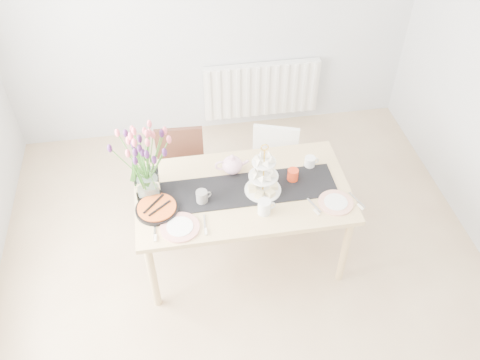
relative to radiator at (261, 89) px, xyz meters
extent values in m
plane|color=tan|center=(-0.50, -2.19, -0.45)|extent=(4.50, 4.50, 0.00)
plane|color=#B2B4B7|center=(-0.50, 0.06, 0.85)|extent=(4.00, 0.00, 4.00)
cube|color=white|center=(0.00, 0.00, 0.00)|extent=(1.20, 0.08, 0.60)
cube|color=#D7B574|center=(-0.49, -1.72, 0.28)|extent=(1.60, 0.90, 0.04)
cylinder|color=#D7B574|center=(-1.22, -2.10, -0.09)|extent=(0.06, 0.06, 0.71)
cylinder|color=#D7B574|center=(0.24, -2.10, -0.09)|extent=(0.06, 0.06, 0.71)
cylinder|color=#D7B574|center=(-1.22, -1.34, -0.09)|extent=(0.06, 0.06, 0.71)
cylinder|color=#D7B574|center=(0.24, -1.34, -0.09)|extent=(0.06, 0.06, 0.71)
cube|color=#381B14|center=(-0.92, -1.17, -0.04)|extent=(0.42, 0.42, 0.04)
cube|color=#381B14|center=(-0.91, -0.99, 0.18)|extent=(0.41, 0.06, 0.38)
cylinder|color=#381B14|center=(-1.11, -1.34, -0.25)|extent=(0.04, 0.04, 0.39)
cylinder|color=#381B14|center=(-0.75, -1.36, -0.25)|extent=(0.04, 0.04, 0.39)
cylinder|color=#381B14|center=(-1.09, -0.98, -0.25)|extent=(0.04, 0.04, 0.39)
cylinder|color=#381B14|center=(-0.73, -1.00, -0.25)|extent=(0.04, 0.04, 0.39)
cube|color=white|center=(-0.15, -1.24, -0.05)|extent=(0.50, 0.50, 0.04)
cube|color=white|center=(-0.09, -1.08, 0.16)|extent=(0.39, 0.17, 0.37)
cylinder|color=white|center=(-0.38, -1.36, -0.26)|extent=(0.04, 0.04, 0.38)
cylinder|color=white|center=(-0.04, -1.47, -0.26)|extent=(0.04, 0.04, 0.38)
cylinder|color=white|center=(-0.26, -1.02, -0.26)|extent=(0.04, 0.04, 0.38)
cylinder|color=white|center=(0.08, -1.13, -0.26)|extent=(0.04, 0.04, 0.38)
cube|color=black|center=(-0.49, -1.72, 0.30)|extent=(1.40, 0.35, 0.01)
cube|color=silver|center=(-1.18, -1.62, 0.39)|extent=(0.18, 0.18, 0.18)
cylinder|color=gold|center=(-0.34, -1.75, 0.50)|extent=(0.01, 0.01, 0.40)
cylinder|color=white|center=(-0.34, -1.75, 0.31)|extent=(0.27, 0.27, 0.01)
cylinder|color=white|center=(-0.34, -1.75, 0.45)|extent=(0.22, 0.22, 0.01)
cylinder|color=white|center=(-0.34, -1.75, 0.59)|extent=(0.17, 0.17, 0.01)
cylinder|color=white|center=(0.07, -1.54, 0.34)|extent=(0.09, 0.09, 0.08)
cylinder|color=black|center=(-1.13, -1.82, 0.31)|extent=(0.31, 0.31, 0.03)
cylinder|color=#E15A1F|center=(-1.13, -1.82, 0.33)|extent=(0.28, 0.28, 0.01)
cylinder|color=gray|center=(-0.80, -1.79, 0.35)|extent=(0.10, 0.10, 0.10)
cylinder|color=silver|center=(-0.38, -1.96, 0.36)|extent=(0.10, 0.10, 0.11)
cylinder|color=red|center=(-0.10, -1.67, 0.35)|extent=(0.12, 0.12, 0.10)
cylinder|color=silver|center=(-0.98, -2.01, 0.31)|extent=(0.29, 0.29, 0.01)
cylinder|color=white|center=(0.16, -1.96, 0.31)|extent=(0.33, 0.33, 0.01)
camera|label=1|loc=(-0.94, -4.35, 2.99)|focal=38.00mm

